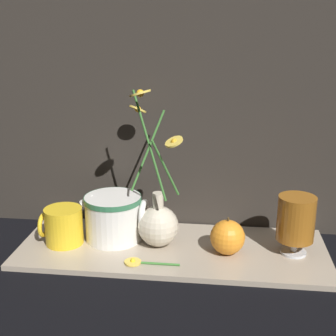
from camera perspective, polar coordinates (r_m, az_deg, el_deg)
The scene contains 8 objects.
ground_plane at distance 1.08m, azimuth 0.52°, elevation -10.12°, with size 6.00×6.00×0.00m, color black.
shelf at distance 1.08m, azimuth 0.52°, elevation -9.83°, with size 0.69×0.26×0.01m.
vase_with_flowers at distance 1.06m, azimuth -1.24°, elevation -6.45°, with size 0.15×0.19×0.36m.
yellow_mug at distance 1.10m, azimuth -12.70°, elevation -6.90°, with size 0.10×0.09×0.08m.
ceramic_pitcher at distance 1.10m, azimuth -6.59°, elevation -5.78°, with size 0.16×0.13×0.12m.
tea_glass at distance 1.05m, azimuth 15.34°, elevation -6.10°, with size 0.08×0.08×0.13m.
orange_fruit at distance 1.04m, azimuth 7.27°, elevation -8.36°, with size 0.08×0.08×0.08m.
loose_daisy at distance 1.01m, azimuth -3.52°, elevation -11.39°, with size 0.12×0.04×0.01m.
Camera 1 is at (0.11, -0.96, 0.50)m, focal length 50.00 mm.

